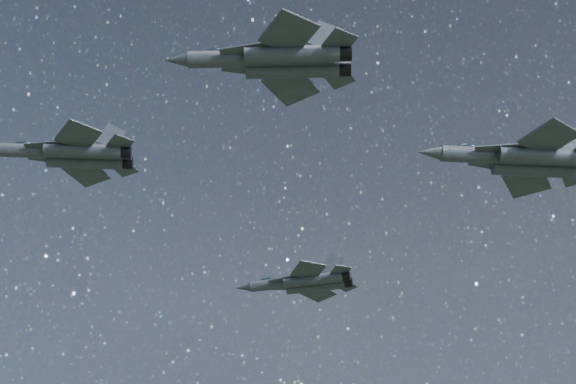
# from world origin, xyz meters

# --- Properties ---
(jet_lead) EXTENTS (15.54, 10.55, 3.91)m
(jet_lead) POSITION_xyz_m (-19.03, -4.58, 157.83)
(jet_lead) COLOR #31373D
(jet_left) EXTENTS (14.88, 10.61, 3.80)m
(jet_left) POSITION_xyz_m (-1.66, 25.11, 157.79)
(jet_left) COLOR #31373D
(jet_right) EXTENTS (16.89, 11.66, 4.24)m
(jet_right) POSITION_xyz_m (3.28, -13.35, 157.82)
(jet_right) COLOR #31373D
(jet_slot) EXTENTS (18.99, 12.82, 4.78)m
(jet_slot) POSITION_xyz_m (24.28, 6.81, 158.91)
(jet_slot) COLOR #31373D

